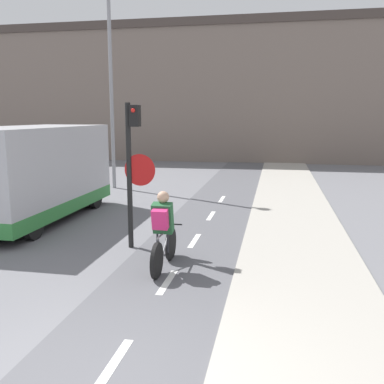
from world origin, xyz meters
name	(u,v)px	position (x,y,z in m)	size (l,w,h in m)	color
building_row_background	(250,93)	(0.00, 24.73, 4.28)	(60.00, 5.20, 8.54)	slate
traffic_light_pole	(133,160)	(-1.19, 4.83, 1.92)	(0.67, 0.25, 3.09)	black
street_lamp_far	(110,60)	(-4.50, 12.12, 4.89)	(0.36, 0.36, 8.18)	gray
cyclist_near	(163,233)	(-0.23, 3.64, 0.71)	(0.46, 1.66, 1.48)	black
van	(33,175)	(-4.67, 6.70, 1.25)	(2.19, 5.38, 2.54)	#B7B7BC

